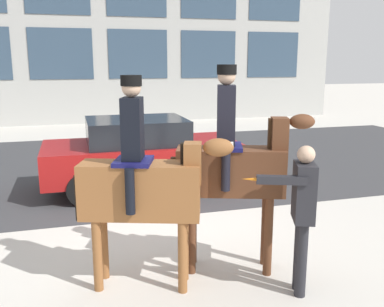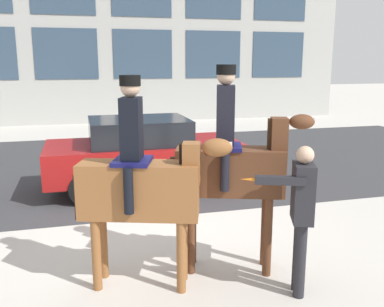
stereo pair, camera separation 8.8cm
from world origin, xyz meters
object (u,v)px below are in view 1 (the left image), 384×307
object	(u,v)px
mounted_horse_lead	(143,184)
street_car_near_lane	(141,153)
pedestrian_bystander	(302,208)
mounted_horse_companion	(233,165)

from	to	relation	value
mounted_horse_lead	street_car_near_lane	world-z (taller)	mounted_horse_lead
pedestrian_bystander	mounted_horse_companion	bearing A→B (deg)	-34.52
mounted_horse_companion	pedestrian_bystander	bearing A→B (deg)	-37.15
mounted_horse_lead	mounted_horse_companion	size ratio (longest dim) A/B	0.96
pedestrian_bystander	street_car_near_lane	size ratio (longest dim) A/B	0.44
mounted_horse_companion	pedestrian_bystander	distance (m)	1.02
mounted_horse_lead	street_car_near_lane	bearing A→B (deg)	99.63
street_car_near_lane	mounted_horse_lead	bearing A→B (deg)	-98.53
mounted_horse_companion	pedestrian_bystander	xyz separation A→B (m)	(0.54, -0.79, -0.36)
pedestrian_bystander	street_car_near_lane	distance (m)	4.93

